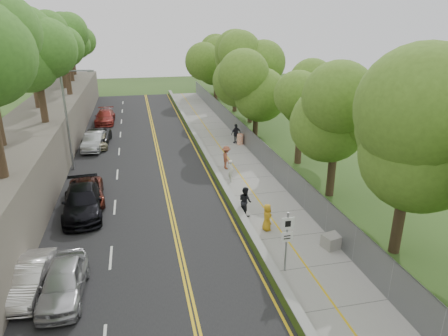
# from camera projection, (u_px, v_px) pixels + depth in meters

# --- Properties ---
(ground) EXTENTS (140.00, 140.00, 0.00)m
(ground) POSITION_uv_depth(u_px,v_px,m) (247.00, 242.00, 21.80)
(ground) COLOR #33511E
(ground) RESTS_ON ground
(road) EXTENTS (11.20, 66.00, 0.04)m
(road) POSITION_uv_depth(u_px,v_px,m) (140.00, 161.00, 34.42)
(road) COLOR black
(road) RESTS_ON ground
(sidewalk) EXTENTS (4.20, 66.00, 0.05)m
(sidewalk) POSITION_uv_depth(u_px,v_px,m) (229.00, 154.00, 36.04)
(sidewalk) COLOR gray
(sidewalk) RESTS_ON ground
(jersey_barrier) EXTENTS (0.42, 66.00, 0.60)m
(jersey_barrier) POSITION_uv_depth(u_px,v_px,m) (204.00, 153.00, 35.48)
(jersey_barrier) COLOR #8EDF2D
(jersey_barrier) RESTS_ON ground
(rock_embankment) EXTENTS (5.00, 66.00, 4.00)m
(rock_embankment) POSITION_uv_depth(u_px,v_px,m) (35.00, 145.00, 32.08)
(rock_embankment) COLOR #595147
(rock_embankment) RESTS_ON ground
(chainlink_fence) EXTENTS (0.04, 66.00, 2.00)m
(chainlink_fence) POSITION_uv_depth(u_px,v_px,m) (252.00, 143.00, 36.13)
(chainlink_fence) COLOR slate
(chainlink_fence) RESTS_ON ground
(trees_embankment) EXTENTS (6.40, 66.00, 13.00)m
(trees_embankment) POSITION_uv_depth(u_px,v_px,m) (24.00, 33.00, 29.24)
(trees_embankment) COLOR #49892A
(trees_embankment) RESTS_ON rock_embankment
(trees_fenceside) EXTENTS (7.00, 66.00, 14.00)m
(trees_fenceside) POSITION_uv_depth(u_px,v_px,m) (280.00, 74.00, 34.53)
(trees_fenceside) COLOR #5B8828
(trees_fenceside) RESTS_ON ground
(streetlight) EXTENTS (2.52, 0.22, 8.00)m
(streetlight) POSITION_uv_depth(u_px,v_px,m) (69.00, 113.00, 30.87)
(streetlight) COLOR gray
(streetlight) RESTS_ON ground
(signpost) EXTENTS (0.62, 0.09, 3.10)m
(signpost) POSITION_uv_depth(u_px,v_px,m) (287.00, 236.00, 18.57)
(signpost) COLOR gray
(signpost) RESTS_ON sidewalk
(construction_barrel) EXTENTS (0.62, 0.62, 1.02)m
(construction_barrel) POSITION_uv_depth(u_px,v_px,m) (240.00, 139.00, 38.75)
(construction_barrel) COLOR #E75A1A
(construction_barrel) RESTS_ON sidewalk
(concrete_block) EXTENTS (1.22, 1.03, 0.71)m
(concrete_block) POSITION_uv_depth(u_px,v_px,m) (333.00, 241.00, 21.14)
(concrete_block) COLOR gray
(concrete_block) RESTS_ON sidewalk
(car_0) EXTENTS (1.90, 4.45, 1.50)m
(car_0) POSITION_uv_depth(u_px,v_px,m) (63.00, 282.00, 17.21)
(car_0) COLOR #B8B8BC
(car_0) RESTS_ON road
(car_1) EXTENTS (1.83, 4.27, 1.37)m
(car_1) POSITION_uv_depth(u_px,v_px,m) (29.00, 278.00, 17.54)
(car_1) COLOR silver
(car_1) RESTS_ON road
(car_2) EXTENTS (2.67, 5.01, 1.34)m
(car_2) POSITION_uv_depth(u_px,v_px,m) (86.00, 193.00, 26.34)
(car_2) COLOR #4B1A12
(car_2) RESTS_ON road
(car_3) EXTENTS (2.69, 5.77, 1.63)m
(car_3) POSITION_uv_depth(u_px,v_px,m) (82.00, 202.00, 24.69)
(car_3) COLOR black
(car_3) RESTS_ON road
(car_4) EXTENTS (1.58, 3.93, 1.34)m
(car_4) POSITION_uv_depth(u_px,v_px,m) (99.00, 140.00, 37.95)
(car_4) COLOR gray
(car_4) RESTS_ON road
(car_5) EXTENTS (2.11, 4.83, 1.54)m
(car_5) POSITION_uv_depth(u_px,v_px,m) (94.00, 141.00, 37.27)
(car_5) COLOR #A5A8AB
(car_5) RESTS_ON road
(car_6) EXTENTS (2.70, 5.29, 1.43)m
(car_6) POSITION_uv_depth(u_px,v_px,m) (97.00, 137.00, 38.67)
(car_6) COLOR black
(car_6) RESTS_ON road
(car_7) EXTENTS (2.21, 5.27, 1.52)m
(car_7) POSITION_uv_depth(u_px,v_px,m) (105.00, 117.00, 46.69)
(car_7) COLOR #9B3029
(car_7) RESTS_ON road
(car_8) EXTENTS (1.98, 4.31, 1.43)m
(car_8) POSITION_uv_depth(u_px,v_px,m) (106.00, 113.00, 49.08)
(car_8) COLOR #B6B5BA
(car_8) RESTS_ON road
(painter_0) EXTENTS (0.56, 0.82, 1.60)m
(painter_0) POSITION_uv_depth(u_px,v_px,m) (267.00, 217.00, 22.71)
(painter_0) COLOR gold
(painter_0) RESTS_ON sidewalk
(painter_1) EXTENTS (0.44, 0.63, 1.65)m
(painter_1) POSITION_uv_depth(u_px,v_px,m) (231.00, 171.00, 29.74)
(painter_1) COLOR white
(painter_1) RESTS_ON sidewalk
(painter_2) EXTENTS (0.95, 1.07, 1.85)m
(painter_2) POSITION_uv_depth(u_px,v_px,m) (245.00, 201.00, 24.48)
(painter_2) COLOR black
(painter_2) RESTS_ON sidewalk
(painter_3) EXTENTS (0.78, 1.27, 1.90)m
(painter_3) POSITION_uv_depth(u_px,v_px,m) (226.00, 158.00, 32.18)
(painter_3) COLOR #964B32
(painter_3) RESTS_ON sidewalk
(person_far) EXTENTS (1.22, 0.82, 1.92)m
(person_far) POSITION_uv_depth(u_px,v_px,m) (236.00, 134.00, 38.99)
(person_far) COLOR black
(person_far) RESTS_ON sidewalk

